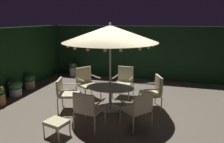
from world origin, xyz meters
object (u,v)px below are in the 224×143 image
Objects in this scene: patio_chair_southeast at (154,90)px; potted_plant_right_far at (29,81)px; ottoman_footrest at (57,123)px; patio_chair_northeast at (87,107)px; patio_chair_north at (66,92)px; patio_chair_southwest at (86,81)px; patio_chair_east at (139,107)px; potted_plant_right_near at (74,69)px; patio_chair_south at (124,80)px; patio_dining_table at (110,93)px; patio_umbrella at (110,34)px; potted_plant_left_far at (15,87)px.

patio_chair_southeast is 4.96m from potted_plant_right_far.
ottoman_footrest is 4.11m from potted_plant_right_far.
ottoman_footrest is at bearing -139.54° from patio_chair_northeast.
patio_chair_southeast reaches higher than patio_chair_north.
patio_chair_north is 0.90× the size of patio_chair_southwest.
patio_chair_east reaches higher than potted_plant_right_near.
patio_chair_north is 1.63× the size of ottoman_footrest.
patio_chair_east is 0.90× the size of patio_chair_south.
patio_chair_south is at bearing 50.44° from patio_chair_north.
patio_dining_table is 1.45× the size of patio_chair_southeast.
patio_dining_table is 1.34m from patio_chair_southwest.
patio_chair_southwest is (-1.09, 0.78, -1.68)m from patio_umbrella.
patio_umbrella is 2.77m from ottoman_footrest.
patio_dining_table is 1.42× the size of patio_chair_south.
patio_chair_southwest is at bearing 96.90° from ottoman_footrest.
patio_dining_table is 1.33m from patio_chair_northeast.
ottoman_footrest is at bearing -152.39° from patio_chair_east.
patio_dining_table is 3.60m from potted_plant_left_far.
patio_chair_north is at bearing -129.56° from patio_chair_south.
patio_dining_table is at bearing 138.57° from patio_chair_east.
patio_chair_north is (-1.28, -0.36, 0.03)m from patio_dining_table.
patio_chair_northeast is (1.08, -0.95, 0.02)m from patio_chair_north.
patio_umbrella is at bearing 81.25° from patio_chair_northeast.
patio_umbrella is 4.75m from potted_plant_right_near.
potted_plant_left_far is (-2.31, 0.56, -0.24)m from patio_chair_north.
ottoman_footrest is 5.50m from potted_plant_right_near.
patio_chair_south is at bearing 84.74° from patio_umbrella.
potted_plant_right_near is at bearing 145.08° from patio_chair_southeast.
patio_dining_table is at bearing 81.25° from patio_chair_northeast.
patio_chair_southwest is 1.80× the size of ottoman_footrest.
patio_dining_table is at bearing -16.82° from potted_plant_right_far.
patio_chair_south is (1.40, 1.69, 0.01)m from patio_chair_north.
patio_umbrella is 4.70× the size of potted_plant_right_far.
potted_plant_right_far is (-2.40, 1.47, -0.26)m from patio_chair_north.
potted_plant_left_far is at bearing -176.49° from patio_chair_southeast.
potted_plant_left_far is (-4.83, -0.30, -0.25)m from patio_chair_southeast.
potted_plant_right_near is (-2.59, 4.62, -0.26)m from patio_chair_northeast.
potted_plant_left_far is at bearing -166.87° from patio_chair_southwest.
patio_chair_northeast is 0.93× the size of patio_chair_southwest.
patio_chair_southwest is at bearing 144.47° from patio_dining_table.
potted_plant_right_far is at bearing 163.18° from patio_umbrella.
patio_chair_east reaches higher than potted_plant_left_far.
potted_plant_left_far is at bearing 176.85° from patio_umbrella.
patio_chair_east is (1.19, 0.43, -0.04)m from patio_chair_northeast.
patio_chair_east is 5.08m from potted_plant_right_far.
patio_chair_south is at bearing 84.74° from patio_dining_table.
ottoman_footrest is at bearing -68.50° from potted_plant_right_near.
patio_chair_north is at bearing -164.30° from patio_umbrella.
potted_plant_right_far is (-3.67, 1.11, -0.22)m from patio_dining_table.
patio_chair_south is 3.81m from potted_plant_right_far.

